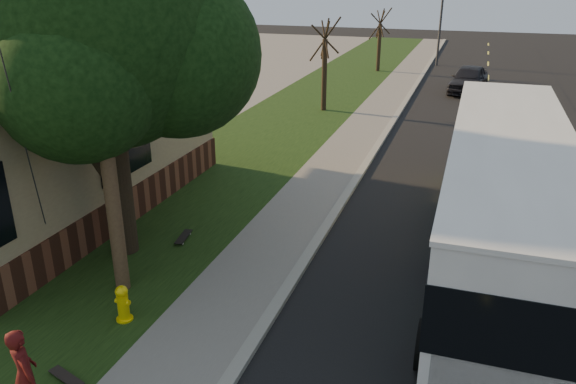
# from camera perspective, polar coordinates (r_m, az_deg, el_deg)

# --- Properties ---
(ground) EXTENTS (120.00, 120.00, 0.00)m
(ground) POSITION_cam_1_polar(r_m,az_deg,el_deg) (10.44, -3.82, -15.66)
(ground) COLOR black
(ground) RESTS_ON ground
(road) EXTENTS (8.00, 80.00, 0.01)m
(road) POSITION_cam_1_polar(r_m,az_deg,el_deg) (18.76, 19.59, 0.66)
(road) COLOR black
(road) RESTS_ON ground
(curb) EXTENTS (0.25, 80.00, 0.12)m
(curb) POSITION_cam_1_polar(r_m,az_deg,el_deg) (19.01, 7.54, 2.21)
(curb) COLOR gray
(curb) RESTS_ON ground
(sidewalk) EXTENTS (2.00, 80.00, 0.08)m
(sidewalk) POSITION_cam_1_polar(r_m,az_deg,el_deg) (19.21, 4.62, 2.48)
(sidewalk) COLOR slate
(sidewalk) RESTS_ON ground
(grass_verge) EXTENTS (5.00, 80.00, 0.07)m
(grass_verge) POSITION_cam_1_polar(r_m,az_deg,el_deg) (20.28, -5.03, 3.49)
(grass_verge) COLOR black
(grass_verge) RESTS_ON ground
(building_lot) EXTENTS (15.00, 80.00, 0.04)m
(building_lot) POSITION_cam_1_polar(r_m,az_deg,el_deg) (25.82, -25.98, 5.30)
(building_lot) COLOR slate
(building_lot) RESTS_ON ground
(fire_hydrant) EXTENTS (0.32, 0.32, 0.74)m
(fire_hydrant) POSITION_cam_1_polar(r_m,az_deg,el_deg) (11.29, -16.43, -10.79)
(fire_hydrant) COLOR yellow
(fire_hydrant) RESTS_ON grass_verge
(utility_pole) EXTENTS (2.86, 3.21, 9.07)m
(utility_pole) POSITION_cam_1_polar(r_m,az_deg,el_deg) (10.98, -18.94, 11.65)
(utility_pole) COLOR #473321
(utility_pole) RESTS_ON ground
(leafy_tree) EXTENTS (6.30, 6.00, 7.80)m
(leafy_tree) POSITION_cam_1_polar(r_m,az_deg,el_deg) (12.75, -17.96, 15.45)
(leafy_tree) COLOR black
(leafy_tree) RESTS_ON grass_verge
(bare_tree_near) EXTENTS (1.38, 1.21, 4.31)m
(bare_tree_near) POSITION_cam_1_polar(r_m,az_deg,el_deg) (26.85, 3.73, 12.65)
(bare_tree_near) COLOR black
(bare_tree_near) RESTS_ON grass_verge
(bare_tree_far) EXTENTS (1.38, 1.21, 4.03)m
(bare_tree_far) POSITION_cam_1_polar(r_m,az_deg,el_deg) (38.41, 9.26, 14.91)
(bare_tree_far) COLOR black
(bare_tree_far) RESTS_ON grass_verge
(traffic_signal) EXTENTS (0.18, 0.22, 5.50)m
(traffic_signal) POSITION_cam_1_polar(r_m,az_deg,el_deg) (41.86, 15.26, 16.59)
(traffic_signal) COLOR #2D2D30
(traffic_signal) RESTS_ON ground
(transit_bus) EXTENTS (2.67, 11.57, 3.13)m
(transit_bus) POSITION_cam_1_polar(r_m,az_deg,el_deg) (13.23, 21.16, -0.46)
(transit_bus) COLOR silver
(transit_bus) RESTS_ON ground
(skateboarder) EXTENTS (0.66, 0.60, 1.51)m
(skateboarder) POSITION_cam_1_polar(r_m,az_deg,el_deg) (9.44, -25.19, -16.37)
(skateboarder) COLOR #490E0E
(skateboarder) RESTS_ON grass_verge
(skateboard_main) EXTENTS (0.34, 0.84, 0.08)m
(skateboard_main) POSITION_cam_1_polar(r_m,az_deg,el_deg) (14.26, -10.56, -4.50)
(skateboard_main) COLOR black
(skateboard_main) RESTS_ON grass_verge
(skateboard_spare) EXTENTS (0.77, 0.41, 0.07)m
(skateboard_spare) POSITION_cam_1_polar(r_m,az_deg,el_deg) (10.31, -21.60, -17.11)
(skateboard_spare) COLOR black
(skateboard_spare) RESTS_ON grass_verge
(dumpster) EXTENTS (1.63, 1.45, 1.19)m
(dumpster) POSITION_cam_1_polar(r_m,az_deg,el_deg) (21.84, -16.51, 5.65)
(dumpster) COLOR black
(dumpster) RESTS_ON building_lot
(distant_car) EXTENTS (2.27, 4.47, 1.46)m
(distant_car) POSITION_cam_1_polar(r_m,az_deg,el_deg) (33.03, 17.89, 10.86)
(distant_car) COLOR black
(distant_car) RESTS_ON ground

